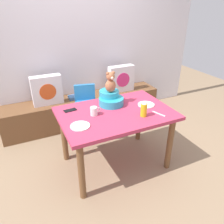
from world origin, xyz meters
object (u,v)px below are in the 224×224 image
at_px(highchair, 86,105).
at_px(infant_seat_teal, 111,99).
at_px(book_stack, 75,97).
at_px(teddy_bear, 110,82).
at_px(pillow_floral_left, 47,90).
at_px(ketchup_bottle, 144,109).
at_px(pillow_floral_right, 121,79).
at_px(cell_phone, 70,110).
at_px(dining_table, 116,120).
at_px(dinner_plate_near, 80,126).
at_px(dinner_plate_far, 146,105).
at_px(coffee_mug, 94,111).

bearing_deg(highchair, infant_seat_teal, -75.41).
bearing_deg(book_stack, teddy_bear, -79.60).
height_order(pillow_floral_left, ketchup_bottle, ketchup_bottle).
xyz_separation_m(pillow_floral_right, teddy_bear, (-0.64, -0.95, 0.34)).
xyz_separation_m(infant_seat_teal, ketchup_bottle, (0.20, -0.44, 0.02)).
height_order(book_stack, cell_phone, cell_phone).
relative_size(pillow_floral_right, teddy_bear, 1.76).
height_order(dining_table, dinner_plate_near, dinner_plate_near).
bearing_deg(pillow_floral_left, highchair, -42.14).
xyz_separation_m(infant_seat_teal, dinner_plate_far, (0.38, -0.22, -0.07)).
relative_size(book_stack, ketchup_bottle, 1.08).
bearing_deg(infant_seat_teal, dinner_plate_near, -144.95).
bearing_deg(highchair, teddy_bear, -75.42).
distance_m(teddy_bear, cell_phone, 0.57).
distance_m(highchair, teddy_bear, 0.74).
height_order(dining_table, infant_seat_teal, infant_seat_teal).
height_order(book_stack, dinner_plate_far, dinner_plate_far).
xyz_separation_m(ketchup_bottle, cell_phone, (-0.69, 0.47, -0.08)).
relative_size(ketchup_bottle, dinner_plate_near, 0.92).
xyz_separation_m(dining_table, infant_seat_teal, (0.03, 0.21, 0.18)).
distance_m(dining_table, ketchup_bottle, 0.37).
xyz_separation_m(infant_seat_teal, teddy_bear, (0.00, -0.00, 0.21)).
height_order(highchair, cell_phone, highchair).
distance_m(pillow_floral_left, pillow_floral_right, 1.24).
relative_size(highchair, ketchup_bottle, 4.27).
xyz_separation_m(pillow_floral_left, dinner_plate_near, (0.10, -1.30, 0.07)).
distance_m(pillow_floral_left, cell_phone, 0.92).
bearing_deg(teddy_bear, coffee_mug, -147.52).
height_order(highchair, dinner_plate_near, highchair).
bearing_deg(pillow_floral_left, pillow_floral_right, 0.00).
bearing_deg(dining_table, coffee_mug, 172.19).
relative_size(book_stack, dining_table, 0.16).
bearing_deg(infant_seat_teal, dinner_plate_far, -30.15).
xyz_separation_m(highchair, dinner_plate_far, (0.52, -0.75, 0.22)).
distance_m(pillow_floral_right, infant_seat_teal, 1.16).
bearing_deg(dining_table, pillow_floral_left, 115.85).
distance_m(book_stack, teddy_bear, 1.12).
distance_m(dining_table, highchair, 0.77).
height_order(pillow_floral_left, highchair, pillow_floral_left).
relative_size(pillow_floral_left, ketchup_bottle, 2.38).
height_order(teddy_bear, dinner_plate_far, teddy_bear).
xyz_separation_m(book_stack, dining_table, (0.14, -1.19, 0.15)).
height_order(pillow_floral_right, infant_seat_teal, same).
relative_size(book_stack, dinner_plate_far, 1.00).
bearing_deg(dining_table, infant_seat_teal, 80.95).
bearing_deg(teddy_bear, dining_table, -99.07).
xyz_separation_m(highchair, cell_phone, (-0.36, -0.50, 0.22)).
distance_m(pillow_floral_right, ketchup_bottle, 1.46).
bearing_deg(pillow_floral_right, highchair, -151.98).
height_order(pillow_floral_left, coffee_mug, pillow_floral_left).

